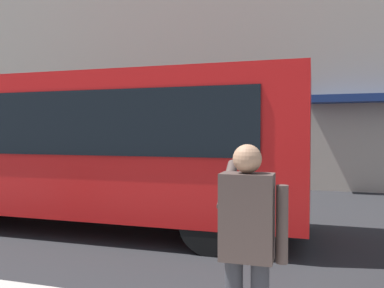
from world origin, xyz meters
TOP-DOWN VIEW (x-y plane):
  - ground_plane at (0.00, 0.00)m, footprint 60.00×60.00m
  - building_facade_far at (-0.02, -6.80)m, footprint 28.00×1.55m
  - red_bus at (3.11, 0.23)m, footprint 9.05×2.54m
  - pedestrian_photographer at (-0.98, 4.39)m, footprint 0.53×0.52m

SIDE VIEW (x-z plane):
  - ground_plane at x=0.00m, z-range 0.00..0.00m
  - pedestrian_photographer at x=-0.98m, z-range 0.29..1.99m
  - red_bus at x=3.11m, z-range 0.14..3.22m
  - building_facade_far at x=-0.02m, z-range -0.01..11.99m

